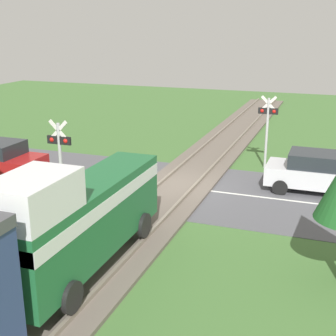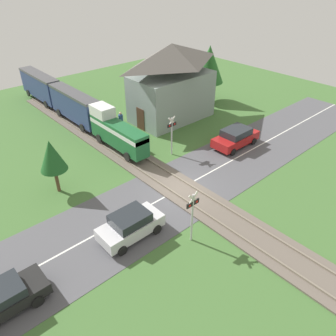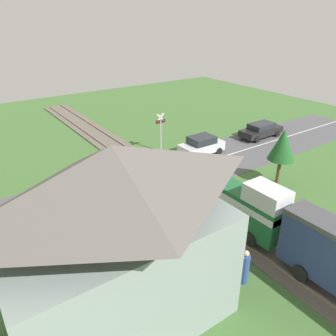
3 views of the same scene
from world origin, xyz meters
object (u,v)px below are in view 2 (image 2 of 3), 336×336
object	(u,v)px
station_building	(171,84)
pedestrian_by_station	(121,121)
car_far_side	(236,137)
crossing_signal_west_approach	(192,211)
crossing_signal_east_approach	(172,131)
car_near_crossing	(131,225)
train	(72,104)

from	to	relation	value
station_building	pedestrian_by_station	distance (m)	6.11
car_far_side	station_building	xyz separation A→B (m)	(-0.16, 8.07, 2.76)
crossing_signal_west_approach	crossing_signal_east_approach	bearing A→B (deg)	54.15
car_near_crossing	crossing_signal_east_approach	world-z (taller)	crossing_signal_east_approach
car_near_crossing	station_building	world-z (taller)	station_building
crossing_signal_west_approach	crossing_signal_east_approach	world-z (taller)	same
crossing_signal_east_approach	station_building	world-z (taller)	station_building
crossing_signal_east_approach	pedestrian_by_station	world-z (taller)	crossing_signal_east_approach
car_near_crossing	crossing_signal_west_approach	bearing A→B (deg)	-47.46
car_far_side	pedestrian_by_station	world-z (taller)	pedestrian_by_station
train	car_near_crossing	xyz separation A→B (m)	(-5.30, -16.75, -1.05)
car_near_crossing	car_far_side	xyz separation A→B (m)	(13.31, 2.88, 0.00)
crossing_signal_east_approach	station_building	size ratio (longest dim) A/B	0.40
car_near_crossing	train	bearing A→B (deg)	72.45
car_far_side	crossing_signal_east_approach	size ratio (longest dim) A/B	1.29
crossing_signal_east_approach	crossing_signal_west_approach	bearing A→B (deg)	-125.85
car_near_crossing	station_building	distance (m)	17.34
train	crossing_signal_east_approach	bearing A→B (deg)	-75.50
car_near_crossing	pedestrian_by_station	size ratio (longest dim) A/B	2.23
train	crossing_signal_west_approach	world-z (taller)	train
car_far_side	crossing_signal_east_approach	bearing A→B (deg)	153.04
crossing_signal_east_approach	station_building	distance (m)	7.52
train	car_near_crossing	bearing A→B (deg)	-107.55
crossing_signal_west_approach	pedestrian_by_station	xyz separation A→B (m)	(5.51, 14.86, -1.37)
car_far_side	pedestrian_by_station	bearing A→B (deg)	120.01
car_far_side	station_building	bearing A→B (deg)	91.11
car_near_crossing	station_building	xyz separation A→B (m)	(13.16, 10.95, 2.76)
car_far_side	station_building	distance (m)	8.53
train	crossing_signal_west_approach	xyz separation A→B (m)	(-2.92, -19.34, 0.27)
crossing_signal_east_approach	train	bearing A→B (deg)	104.50
crossing_signal_west_approach	pedestrian_by_station	bearing A→B (deg)	69.65
crossing_signal_west_approach	station_building	xyz separation A→B (m)	(10.78, 13.55, 1.44)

